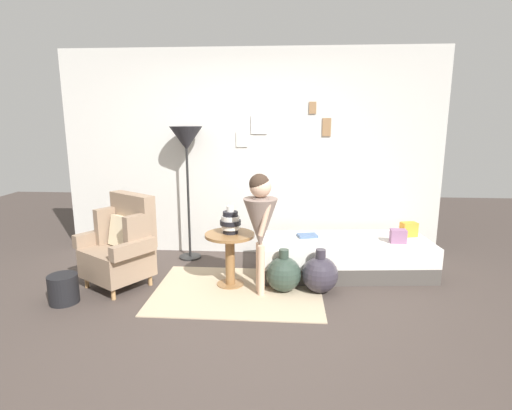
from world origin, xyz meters
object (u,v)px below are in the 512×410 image
object	(u,v)px
vase_striped	(230,222)
person_child	(260,217)
floor_lamp	(186,144)
armchair	(122,245)
demijohn_near	(284,274)
side_table	(230,249)
daybed	(344,256)
demijohn_far	(320,274)
book_on_daybed	(307,236)
magazine_basket	(63,289)

from	to	relation	value
vase_striped	person_child	distance (m)	0.40
vase_striped	floor_lamp	size ratio (longest dim) A/B	0.18
armchair	demijohn_near	world-z (taller)	armchair
side_table	person_child	world-z (taller)	person_child
side_table	demijohn_near	world-z (taller)	side_table
side_table	vase_striped	distance (m)	0.29
daybed	demijohn_far	xyz separation A→B (m)	(-0.32, -0.55, -0.01)
demijohn_near	daybed	bearing A→B (deg)	38.76
book_on_daybed	demijohn_far	xyz separation A→B (m)	(0.10, -0.63, -0.22)
armchair	demijohn_near	distance (m)	1.73
demijohn_near	side_table	bearing A→B (deg)	169.64
vase_striped	demijohn_far	xyz separation A→B (m)	(0.93, -0.12, -0.51)
person_child	book_on_daybed	xyz separation A→B (m)	(0.50, 0.71, -0.38)
daybed	demijohn_far	world-z (taller)	demijohn_far
armchair	side_table	world-z (taller)	armchair
daybed	demijohn_far	distance (m)	0.64
floor_lamp	person_child	xyz separation A→B (m)	(0.96, -1.02, -0.64)
daybed	book_on_daybed	distance (m)	0.48
armchair	demijohn_near	xyz separation A→B (m)	(1.71, -0.04, -0.25)
side_table	daybed	bearing A→B (deg)	19.80
book_on_daybed	demijohn_far	distance (m)	0.67
daybed	floor_lamp	xyz separation A→B (m)	(-1.89, 0.38, 1.24)
armchair	person_child	distance (m)	1.52
armchair	magazine_basket	size ratio (longest dim) A/B	3.46
demijohn_far	armchair	bearing A→B (deg)	178.88
armchair	book_on_daybed	size ratio (longest dim) A/B	4.41
person_child	book_on_daybed	distance (m)	0.96
demijohn_far	magazine_basket	size ratio (longest dim) A/B	1.63
demijohn_far	demijohn_near	bearing A→B (deg)	-179.49
armchair	magazine_basket	distance (m)	0.70
vase_striped	floor_lamp	bearing A→B (deg)	128.00
book_on_daybed	magazine_basket	distance (m)	2.63
vase_striped	magazine_basket	world-z (taller)	vase_striped
armchair	vase_striped	size ratio (longest dim) A/B	3.31
person_child	demijohn_near	bearing A→B (deg)	19.82
side_table	book_on_daybed	size ratio (longest dim) A/B	2.60
side_table	book_on_daybed	bearing A→B (deg)	32.18
demijohn_near	vase_striped	bearing A→B (deg)	167.62
armchair	vase_striped	distance (m)	1.18
demijohn_near	magazine_basket	size ratio (longest dim) A/B	1.60
floor_lamp	demijohn_near	size ratio (longest dim) A/B	3.69
person_child	demijohn_far	xyz separation A→B (m)	(0.61, 0.09, -0.61)
floor_lamp	book_on_daybed	bearing A→B (deg)	-11.91
vase_striped	daybed	bearing A→B (deg)	19.11
daybed	side_table	xyz separation A→B (m)	(-1.26, -0.45, 0.20)
magazine_basket	floor_lamp	bearing A→B (deg)	56.10
side_table	vase_striped	world-z (taller)	vase_striped
side_table	demijohn_far	size ratio (longest dim) A/B	1.25
armchair	side_table	bearing A→B (deg)	2.99
armchair	vase_striped	bearing A→B (deg)	3.94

